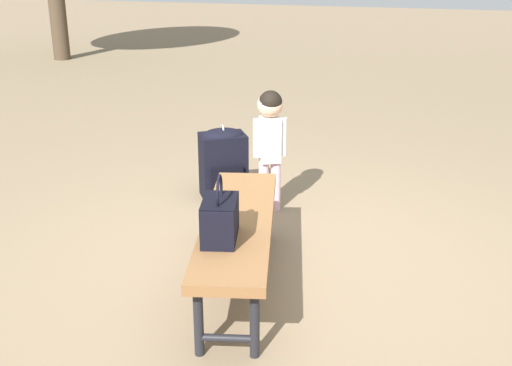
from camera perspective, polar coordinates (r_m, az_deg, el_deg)
The scene contains 6 objects.
ground_plane at distance 4.20m, azimuth 1.94°, elevation -6.97°, with size 40.00×40.00×0.00m, color #7F6B51.
park_bench at distance 3.71m, azimuth -1.63°, elevation -4.03°, with size 1.65×0.77×0.45m.
handbag at distance 3.39m, azimuth -3.29°, elevation -3.14°, with size 0.35×0.25×0.37m.
child_standing at distance 4.75m, azimuth 1.28°, elevation 4.64°, with size 0.19×0.24×0.96m.
backpack_large at distance 5.14m, azimuth -2.99°, elevation 1.98°, with size 0.42×0.45×0.61m.
backpack_small at distance 4.28m, azimuth -2.34°, elevation -4.25°, with size 0.20×0.18×0.29m.
Camera 1 is at (-3.60, -0.96, 1.92)m, focal length 44.09 mm.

